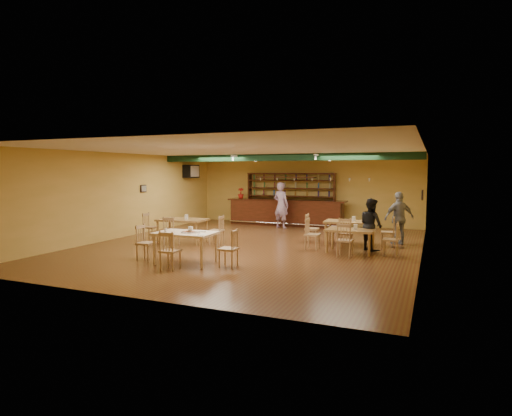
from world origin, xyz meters
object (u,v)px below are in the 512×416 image
at_px(near_table, 186,248).
at_px(dining_table_c, 183,231).
at_px(bar_counter, 286,213).
at_px(dining_table_b, 349,233).
at_px(dining_table_d, 350,241).
at_px(patron_right_a, 371,224).
at_px(patron_bar, 281,205).

bearing_deg(near_table, dining_table_c, 121.70).
xyz_separation_m(bar_counter, dining_table_b, (3.41, -3.73, -0.18)).
height_order(bar_counter, dining_table_d, bar_counter).
height_order(dining_table_c, patron_right_a, patron_right_a).
relative_size(near_table, patron_bar, 0.79).
height_order(bar_counter, dining_table_b, bar_counter).
height_order(near_table, patron_bar, patron_bar).
bearing_deg(dining_table_b, dining_table_c, -163.95).
relative_size(dining_table_d, patron_right_a, 0.87).
xyz_separation_m(dining_table_d, patron_bar, (-3.63, 4.26, 0.61)).
relative_size(dining_table_b, near_table, 1.01).
bearing_deg(near_table, patron_bar, 87.84).
bearing_deg(dining_table_b, bar_counter, 129.84).
bearing_deg(dining_table_d, patron_right_a, 49.35).
bearing_deg(dining_table_c, patron_bar, 64.84).
distance_m(dining_table_c, near_table, 3.28).
relative_size(bar_counter, patron_right_a, 3.33).
distance_m(dining_table_c, dining_table_d, 5.47).
height_order(bar_counter, patron_bar, patron_bar).
bearing_deg(dining_table_b, patron_right_a, -47.57).
bearing_deg(dining_table_b, patron_bar, 136.39).
bearing_deg(bar_counter, patron_right_a, -47.12).
bearing_deg(patron_bar, bar_counter, -68.22).
xyz_separation_m(dining_table_c, patron_right_a, (5.97, 0.94, 0.39)).
height_order(patron_bar, patron_right_a, patron_bar).
distance_m(dining_table_c, patron_bar, 5.03).
relative_size(dining_table_d, patron_bar, 0.72).
bearing_deg(dining_table_d, near_table, -137.54).
bearing_deg(bar_counter, dining_table_c, -107.84).
xyz_separation_m(near_table, patron_right_a, (4.14, 3.67, 0.38)).
height_order(bar_counter, near_table, bar_counter).
height_order(dining_table_b, dining_table_d, dining_table_b).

